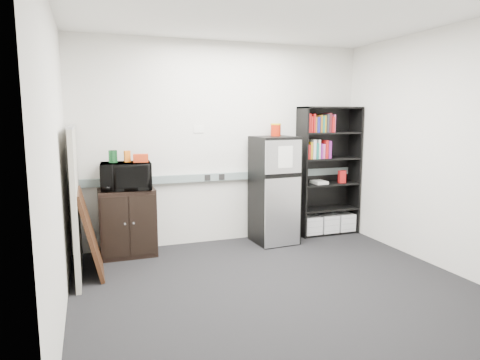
{
  "coord_description": "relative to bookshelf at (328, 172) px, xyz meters",
  "views": [
    {
      "loc": [
        -1.74,
        -3.81,
        1.73
      ],
      "look_at": [
        -0.07,
        0.9,
        0.97
      ],
      "focal_mm": 32.0,
      "sensor_mm": 36.0,
      "label": 1
    }
  ],
  "objects": [
    {
      "name": "floor",
      "position": [
        -1.53,
        -1.57,
        -0.91
      ],
      "size": [
        4.0,
        4.0,
        0.0
      ],
      "primitive_type": "plane",
      "color": "black",
      "rests_on": "ground"
    },
    {
      "name": "wall_back",
      "position": [
        -1.53,
        0.18,
        0.44
      ],
      "size": [
        4.0,
        0.02,
        2.7
      ],
      "primitive_type": "cube",
      "color": "silver",
      "rests_on": "floor"
    },
    {
      "name": "wall_right",
      "position": [
        0.47,
        -1.57,
        0.44
      ],
      "size": [
        0.02,
        3.5,
        2.7
      ],
      "primitive_type": "cube",
      "color": "silver",
      "rests_on": "floor"
    },
    {
      "name": "wall_left",
      "position": [
        -3.53,
        -1.57,
        0.44
      ],
      "size": [
        0.02,
        3.5,
        2.7
      ],
      "primitive_type": "cube",
      "color": "silver",
      "rests_on": "floor"
    },
    {
      "name": "ceiling",
      "position": [
        -1.53,
        -1.57,
        1.79
      ],
      "size": [
        4.0,
        3.5,
        0.02
      ],
      "primitive_type": "cube",
      "color": "white",
      "rests_on": "wall_back"
    },
    {
      "name": "electrical_raceway",
      "position": [
        -1.53,
        0.15,
        -0.01
      ],
      "size": [
        3.92,
        0.05,
        0.1
      ],
      "primitive_type": "cube",
      "color": "gray",
      "rests_on": "wall_back"
    },
    {
      "name": "wall_note",
      "position": [
        -1.88,
        0.18,
        0.64
      ],
      "size": [
        0.14,
        0.0,
        0.1
      ],
      "primitive_type": "cube",
      "color": "white",
      "rests_on": "wall_back"
    },
    {
      "name": "bookshelf",
      "position": [
        0.0,
        0.0,
        0.0
      ],
      "size": [
        0.9,
        0.34,
        1.85
      ],
      "color": "black",
      "rests_on": "floor"
    },
    {
      "name": "cubicle_partition",
      "position": [
        -3.43,
        -0.49,
        -0.1
      ],
      "size": [
        0.06,
        1.3,
        1.62
      ],
      "color": "#A7A494",
      "rests_on": "floor"
    },
    {
      "name": "cabinet",
      "position": [
        -2.86,
        -0.06,
        -0.49
      ],
      "size": [
        0.67,
        0.45,
        0.84
      ],
      "color": "black",
      "rests_on": "floor"
    },
    {
      "name": "microwave",
      "position": [
        -2.86,
        -0.08,
        0.09
      ],
      "size": [
        0.61,
        0.44,
        0.33
      ],
      "primitive_type": "imported",
      "rotation": [
        0.0,
        0.0,
        -0.06
      ],
      "color": "black",
      "rests_on": "cabinet"
    },
    {
      "name": "snack_box_a",
      "position": [
        -3.01,
        -0.05,
        0.33
      ],
      "size": [
        0.08,
        0.07,
        0.15
      ],
      "primitive_type": "cube",
      "rotation": [
        0.0,
        0.0,
        -0.29
      ],
      "color": "#175326",
      "rests_on": "microwave"
    },
    {
      "name": "snack_box_b",
      "position": [
        -2.99,
        -0.05,
        0.33
      ],
      "size": [
        0.08,
        0.06,
        0.15
      ],
      "primitive_type": "cube",
      "rotation": [
        0.0,
        0.0,
        0.2
      ],
      "color": "#0C3416",
      "rests_on": "microwave"
    },
    {
      "name": "snack_box_c",
      "position": [
        -2.83,
        -0.05,
        0.32
      ],
      "size": [
        0.08,
        0.06,
        0.14
      ],
      "primitive_type": "cube",
      "rotation": [
        0.0,
        0.0,
        0.22
      ],
      "color": "orange",
      "rests_on": "microwave"
    },
    {
      "name": "snack_bag",
      "position": [
        -2.68,
        -0.1,
        0.3
      ],
      "size": [
        0.19,
        0.12,
        0.1
      ],
      "primitive_type": "cube",
      "rotation": [
        0.0,
        0.0,
        -0.11
      ],
      "color": "red",
      "rests_on": "microwave"
    },
    {
      "name": "refrigerator",
      "position": [
        -0.92,
        -0.14,
        -0.19
      ],
      "size": [
        0.58,
        0.6,
        1.45
      ],
      "rotation": [
        0.0,
        0.0,
        0.07
      ],
      "color": "black",
      "rests_on": "floor"
    },
    {
      "name": "coffee_can",
      "position": [
        -0.85,
        -0.02,
        0.63
      ],
      "size": [
        0.14,
        0.14,
        0.19
      ],
      "color": "#AF1D08",
      "rests_on": "refrigerator"
    },
    {
      "name": "framed_poster",
      "position": [
        -3.3,
        -0.56,
        -0.44
      ],
      "size": [
        0.25,
        0.74,
        0.94
      ],
      "rotation": [
        0.0,
        -0.22,
        0.0
      ],
      "color": "black",
      "rests_on": "floor"
    }
  ]
}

